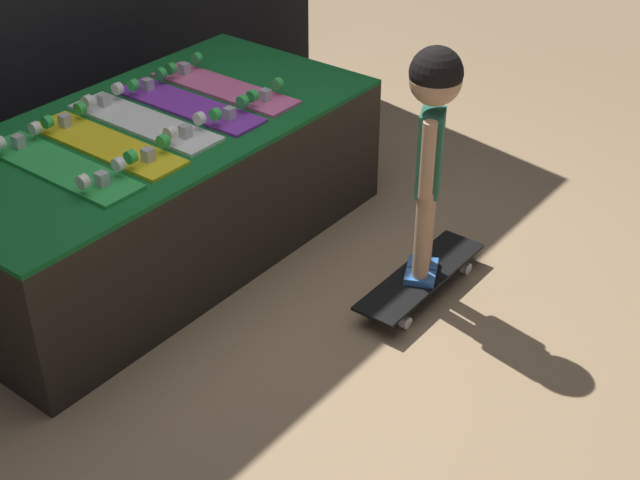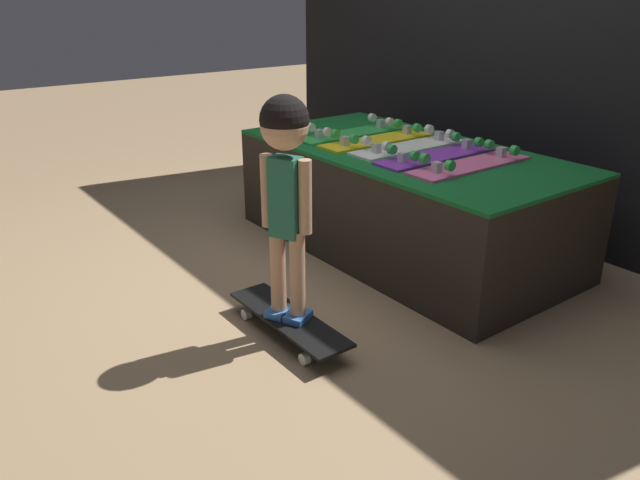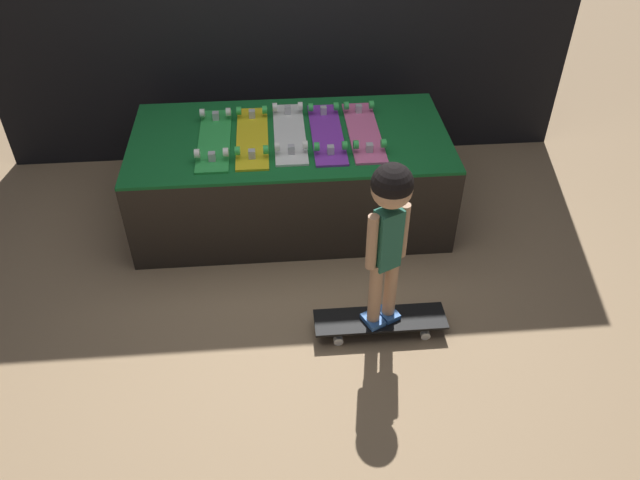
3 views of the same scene
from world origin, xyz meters
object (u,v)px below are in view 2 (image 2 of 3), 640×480
(skateboard_pink_on_rack, at_px, (470,164))
(child, at_px, (285,168))
(skateboard_on_floor, at_px, (289,320))
(skateboard_white_on_rack, at_px, (409,146))
(skateboard_green_on_rack, at_px, (351,132))
(skateboard_purple_on_rack, at_px, (436,155))
(skateboard_yellow_on_rack, at_px, (377,139))

(skateboard_pink_on_rack, relative_size, child, 0.76)
(skateboard_pink_on_rack, bearing_deg, child, -91.91)
(skateboard_pink_on_rack, relative_size, skateboard_on_floor, 1.03)
(skateboard_white_on_rack, relative_size, child, 0.76)
(skateboard_green_on_rack, bearing_deg, skateboard_pink_on_rack, 1.32)
(skateboard_green_on_rack, relative_size, skateboard_purple_on_rack, 1.00)
(skateboard_pink_on_rack, distance_m, child, 1.12)
(skateboard_white_on_rack, distance_m, skateboard_pink_on_rack, 0.47)
(skateboard_green_on_rack, bearing_deg, skateboard_white_on_rack, 5.12)
(skateboard_pink_on_rack, distance_m, skateboard_on_floor, 1.24)
(skateboard_yellow_on_rack, xyz_separation_m, skateboard_white_on_rack, (0.23, 0.03, 0.00))
(skateboard_white_on_rack, xyz_separation_m, skateboard_purple_on_rack, (0.23, -0.02, 0.00))
(skateboard_yellow_on_rack, xyz_separation_m, skateboard_purple_on_rack, (0.47, 0.01, 0.00))
(skateboard_purple_on_rack, distance_m, skateboard_on_floor, 1.25)
(skateboard_white_on_rack, bearing_deg, skateboard_yellow_on_rack, -171.99)
(skateboard_green_on_rack, relative_size, skateboard_on_floor, 1.03)
(child, bearing_deg, skateboard_white_on_rack, 85.48)
(child, bearing_deg, skateboard_green_on_rack, 104.14)
(skateboard_purple_on_rack, distance_m, child, 1.13)
(skateboard_white_on_rack, bearing_deg, skateboard_pink_on_rack, -2.49)
(skateboard_green_on_rack, bearing_deg, child, -50.52)
(skateboard_purple_on_rack, xyz_separation_m, child, (0.20, -1.10, 0.16))
(skateboard_green_on_rack, height_order, skateboard_on_floor, skateboard_green_on_rack)
(skateboard_on_floor, relative_size, child, 0.73)
(skateboard_yellow_on_rack, height_order, skateboard_on_floor, skateboard_yellow_on_rack)
(skateboard_white_on_rack, bearing_deg, child, -69.18)
(skateboard_white_on_rack, relative_size, skateboard_on_floor, 1.03)
(skateboard_green_on_rack, distance_m, skateboard_on_floor, 1.51)
(skateboard_purple_on_rack, height_order, child, child)
(skateboard_green_on_rack, distance_m, skateboard_pink_on_rack, 0.93)
(skateboard_purple_on_rack, height_order, skateboard_pink_on_rack, same)
(skateboard_white_on_rack, height_order, skateboard_on_floor, skateboard_white_on_rack)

